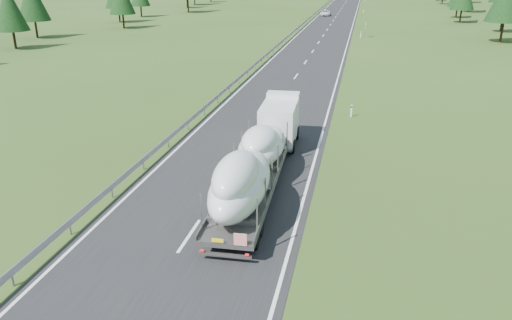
# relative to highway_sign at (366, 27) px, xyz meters

# --- Properties ---
(road_surface) EXTENTS (10.00, 400.00, 0.02)m
(road_surface) POSITION_rel_highway_sign_xyz_m (-7.20, 20.00, -1.80)
(road_surface) COLOR black
(road_surface) RESTS_ON ground
(guardrail) EXTENTS (0.10, 400.00, 0.76)m
(guardrail) POSITION_rel_highway_sign_xyz_m (-12.50, 19.94, -1.21)
(guardrail) COLOR slate
(guardrail) RESTS_ON ground
(marker_posts) EXTENTS (0.13, 350.08, 1.00)m
(marker_posts) POSITION_rel_highway_sign_xyz_m (-0.70, 75.00, -1.27)
(marker_posts) COLOR silver
(marker_posts) RESTS_ON ground
(highway_sign) EXTENTS (0.08, 0.90, 2.60)m
(highway_sign) POSITION_rel_highway_sign_xyz_m (0.00, 0.00, 0.00)
(highway_sign) COLOR slate
(highway_sign) RESTS_ON ground
(boat_truck) EXTENTS (2.89, 17.37, 3.78)m
(boat_truck) POSITION_rel_highway_sign_xyz_m (-5.26, -65.16, 0.15)
(boat_truck) COLOR silver
(boat_truck) RESTS_ON ground
(distant_van) EXTENTS (2.38, 5.02, 1.38)m
(distant_van) POSITION_rel_highway_sign_xyz_m (-9.91, 40.05, -1.12)
(distant_van) COLOR white
(distant_van) RESTS_ON ground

